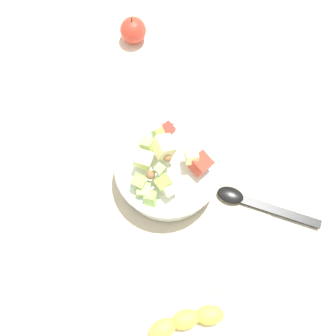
# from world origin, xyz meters

# --- Properties ---
(ground_plane) EXTENTS (2.40, 2.40, 0.00)m
(ground_plane) POSITION_xyz_m (0.00, 0.00, 0.00)
(ground_plane) COLOR silver
(placemat) EXTENTS (0.49, 0.33, 0.01)m
(placemat) POSITION_xyz_m (0.00, 0.00, 0.00)
(placemat) COLOR #BCB299
(placemat) RESTS_ON ground_plane
(salad_bowl) EXTENTS (0.22, 0.22, 0.13)m
(salad_bowl) POSITION_xyz_m (-0.02, 0.01, 0.05)
(salad_bowl) COLOR white
(salad_bowl) RESTS_ON placemat
(serving_spoon) EXTENTS (0.22, 0.08, 0.01)m
(serving_spoon) POSITION_xyz_m (-0.20, -0.03, 0.01)
(serving_spoon) COLOR black
(serving_spoon) RESTS_ON placemat
(whole_apple) EXTENTS (0.06, 0.06, 0.08)m
(whole_apple) POSITION_xyz_m (0.26, -0.25, 0.03)
(whole_apple) COLOR #BC3828
(whole_apple) RESTS_ON ground_plane
(banana_whole) EXTENTS (0.12, 0.13, 0.04)m
(banana_whole) POSITION_xyz_m (-0.21, 0.24, 0.02)
(banana_whole) COLOR yellow
(banana_whole) RESTS_ON ground_plane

